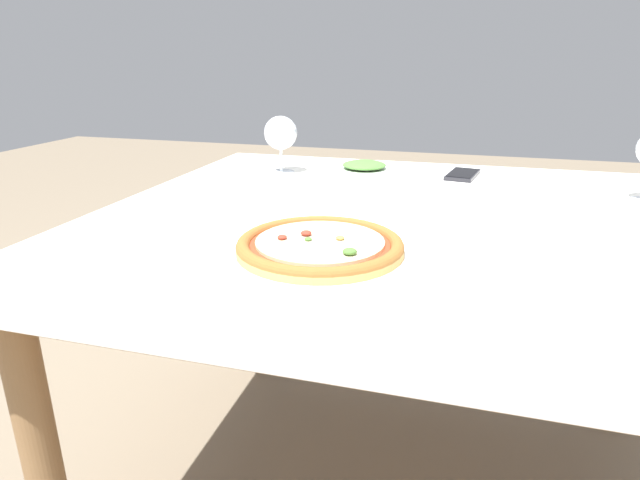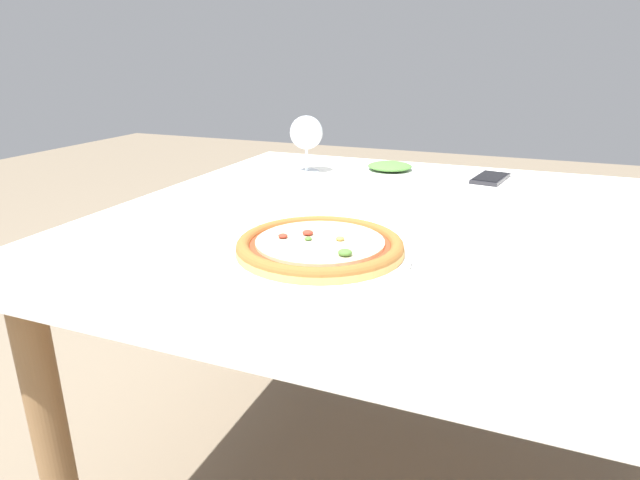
# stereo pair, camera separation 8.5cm
# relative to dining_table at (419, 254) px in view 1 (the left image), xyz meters

# --- Properties ---
(dining_table) EXTENTS (1.32, 1.17, 0.74)m
(dining_table) POSITION_rel_dining_table_xyz_m (0.00, 0.00, 0.00)
(dining_table) COLOR #997047
(dining_table) RESTS_ON ground_plane
(pizza_plate) EXTENTS (0.29, 0.29, 0.04)m
(pizza_plate) POSITION_rel_dining_table_xyz_m (-0.14, -0.26, 0.09)
(pizza_plate) COLOR white
(pizza_plate) RESTS_ON dining_table
(fork) EXTENTS (0.03, 0.17, 0.00)m
(fork) POSITION_rel_dining_table_xyz_m (-0.31, 0.06, 0.08)
(fork) COLOR silver
(fork) RESTS_ON dining_table
(wine_glass_far_right) EXTENTS (0.09, 0.09, 0.15)m
(wine_glass_far_right) POSITION_rel_dining_table_xyz_m (-0.42, 0.33, 0.18)
(wine_glass_far_right) COLOR silver
(wine_glass_far_right) RESTS_ON dining_table
(cell_phone) EXTENTS (0.09, 0.15, 0.01)m
(cell_phone) POSITION_rel_dining_table_xyz_m (0.07, 0.42, 0.08)
(cell_phone) COLOR #232328
(cell_phone) RESTS_ON dining_table
(side_plate) EXTENTS (0.21, 0.21, 0.03)m
(side_plate) POSITION_rel_dining_table_xyz_m (-0.20, 0.40, 0.09)
(side_plate) COLOR white
(side_plate) RESTS_ON dining_table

